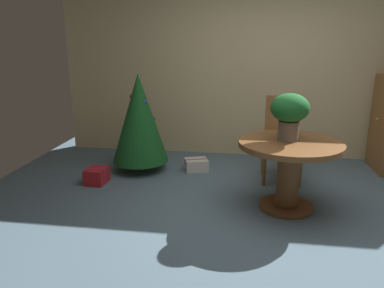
{
  "coord_description": "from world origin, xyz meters",
  "views": [
    {
      "loc": [
        -0.3,
        -3.27,
        1.67
      ],
      "look_at": [
        -0.81,
        0.19,
        0.69
      ],
      "focal_mm": 34.65,
      "sensor_mm": 36.0,
      "label": 1
    }
  ],
  "objects_px": {
    "round_dining_table": "(289,162)",
    "gift_box_cream": "(196,165)",
    "holiday_tree": "(139,118)",
    "flower_vase": "(290,111)",
    "wooden_chair_far": "(282,134)",
    "gift_box_red": "(97,176)"
  },
  "relations": [
    {
      "from": "round_dining_table",
      "to": "gift_box_cream",
      "type": "height_order",
      "value": "round_dining_table"
    },
    {
      "from": "holiday_tree",
      "to": "flower_vase",
      "type": "bearing_deg",
      "value": -26.06
    },
    {
      "from": "wooden_chair_far",
      "to": "holiday_tree",
      "type": "bearing_deg",
      "value": 178.71
    },
    {
      "from": "wooden_chair_far",
      "to": "gift_box_cream",
      "type": "xyz_separation_m",
      "value": [
        -1.07,
        0.14,
        -0.5
      ]
    },
    {
      "from": "round_dining_table",
      "to": "flower_vase",
      "type": "xyz_separation_m",
      "value": [
        -0.02,
        0.05,
        0.51
      ]
    },
    {
      "from": "flower_vase",
      "to": "gift_box_red",
      "type": "relative_size",
      "value": 1.69
    },
    {
      "from": "round_dining_table",
      "to": "flower_vase",
      "type": "height_order",
      "value": "flower_vase"
    },
    {
      "from": "flower_vase",
      "to": "gift_box_cream",
      "type": "xyz_separation_m",
      "value": [
        -1.04,
        0.96,
        -0.93
      ]
    },
    {
      "from": "flower_vase",
      "to": "holiday_tree",
      "type": "bearing_deg",
      "value": 153.94
    },
    {
      "from": "flower_vase",
      "to": "gift_box_cream",
      "type": "height_order",
      "value": "flower_vase"
    },
    {
      "from": "round_dining_table",
      "to": "gift_box_red",
      "type": "xyz_separation_m",
      "value": [
        -2.2,
        0.37,
        -0.4
      ]
    },
    {
      "from": "flower_vase",
      "to": "gift_box_cream",
      "type": "bearing_deg",
      "value": 137.36
    },
    {
      "from": "holiday_tree",
      "to": "gift_box_red",
      "type": "bearing_deg",
      "value": -126.64
    },
    {
      "from": "wooden_chair_far",
      "to": "gift_box_red",
      "type": "distance_m",
      "value": 2.3
    },
    {
      "from": "round_dining_table",
      "to": "gift_box_red",
      "type": "distance_m",
      "value": 2.27
    },
    {
      "from": "holiday_tree",
      "to": "round_dining_table",
      "type": "bearing_deg",
      "value": -26.91
    },
    {
      "from": "wooden_chair_far",
      "to": "gift_box_cream",
      "type": "distance_m",
      "value": 1.19
    },
    {
      "from": "holiday_tree",
      "to": "gift_box_cream",
      "type": "height_order",
      "value": "holiday_tree"
    },
    {
      "from": "holiday_tree",
      "to": "gift_box_cream",
      "type": "distance_m",
      "value": 0.97
    },
    {
      "from": "flower_vase",
      "to": "round_dining_table",
      "type": "bearing_deg",
      "value": -61.85
    },
    {
      "from": "flower_vase",
      "to": "gift_box_red",
      "type": "xyz_separation_m",
      "value": [
        -2.17,
        0.33,
        -0.91
      ]
    },
    {
      "from": "round_dining_table",
      "to": "flower_vase",
      "type": "relative_size",
      "value": 2.18
    }
  ]
}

